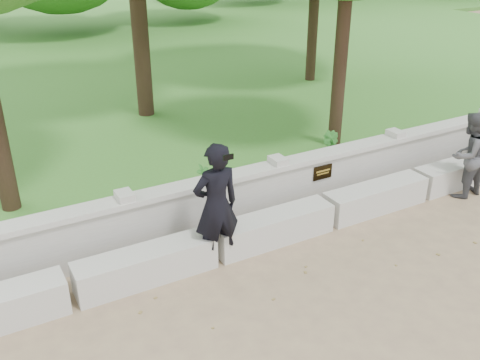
% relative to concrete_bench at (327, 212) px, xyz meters
% --- Properties ---
extents(ground, '(80.00, 80.00, 0.00)m').
position_rel_concrete_bench_xyz_m(ground, '(-0.00, -1.90, -0.22)').
color(ground, '#9D8560').
rests_on(ground, ground).
extents(lawn, '(40.00, 22.00, 0.25)m').
position_rel_concrete_bench_xyz_m(lawn, '(-0.00, 12.10, -0.10)').
color(lawn, '#3F7327').
rests_on(lawn, ground).
extents(concrete_bench, '(11.90, 0.45, 0.45)m').
position_rel_concrete_bench_xyz_m(concrete_bench, '(0.00, 0.00, 0.00)').
color(concrete_bench, beige).
rests_on(concrete_bench, ground).
extents(parapet_wall, '(12.50, 0.35, 0.90)m').
position_rel_concrete_bench_xyz_m(parapet_wall, '(0.00, 0.70, 0.24)').
color(parapet_wall, '#BCB9B1').
rests_on(parapet_wall, ground).
extents(man_main, '(0.66, 0.59, 1.80)m').
position_rel_concrete_bench_xyz_m(man_main, '(-2.00, -0.10, 0.68)').
color(man_main, black).
rests_on(man_main, ground).
extents(visitor_left, '(0.76, 0.61, 1.52)m').
position_rel_concrete_bench_xyz_m(visitor_left, '(2.70, -0.33, 0.53)').
color(visitor_left, '#47484D').
rests_on(visitor_left, ground).
extents(shrub_a, '(0.35, 0.31, 0.56)m').
position_rel_concrete_bench_xyz_m(shrub_a, '(-1.47, 1.40, 0.30)').
color(shrub_a, '#2A6E25').
rests_on(shrub_a, lawn).
extents(shrub_b, '(0.43, 0.45, 0.64)m').
position_rel_concrete_bench_xyz_m(shrub_b, '(1.16, 1.40, 0.35)').
color(shrub_b, '#2A6E25').
rests_on(shrub_b, lawn).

